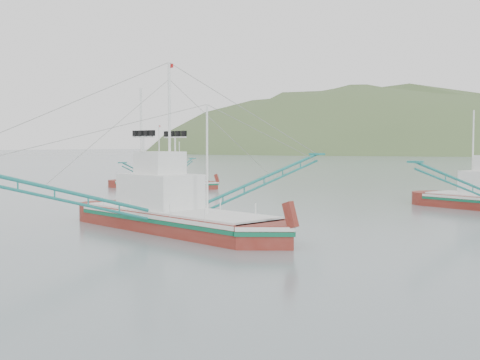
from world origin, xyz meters
The scene contains 4 objects.
ground centered at (0.00, 0.00, 0.00)m, with size 1200.00×1200.00×0.00m, color slate.
main_boat centered at (-0.69, -0.48, 1.95)m, with size 17.33×30.49×12.39m.
bg_boat_left centered at (-30.62, 26.86, 1.85)m, with size 12.89×21.77×9.22m.
headland_left centered at (-180.00, 360.00, 0.00)m, with size 448.00×308.00×210.00m, color #435A2E.
Camera 1 is at (28.75, -29.44, 5.90)m, focal length 45.00 mm.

